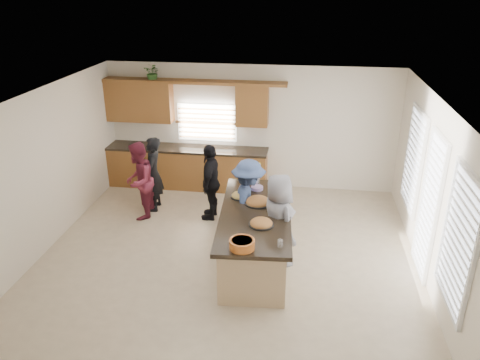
% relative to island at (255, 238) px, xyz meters
% --- Properties ---
extents(floor, '(6.50, 6.50, 0.00)m').
position_rel_island_xyz_m(floor, '(-0.48, 0.24, -0.45)').
color(floor, beige).
rests_on(floor, ground).
extents(room_shell, '(6.52, 6.02, 2.81)m').
position_rel_island_xyz_m(room_shell, '(-0.48, 0.24, 1.45)').
color(room_shell, silver).
rests_on(room_shell, ground).
extents(back_cabinetry, '(4.08, 0.66, 2.46)m').
position_rel_island_xyz_m(back_cabinetry, '(-1.95, 2.98, 0.46)').
color(back_cabinetry, brown).
rests_on(back_cabinetry, ground).
extents(right_wall_glazing, '(0.06, 4.00, 2.25)m').
position_rel_island_xyz_m(right_wall_glazing, '(2.74, 0.11, 0.89)').
color(right_wall_glazing, white).
rests_on(right_wall_glazing, ground).
extents(island, '(1.33, 2.77, 0.95)m').
position_rel_island_xyz_m(island, '(0.00, 0.00, 0.00)').
color(island, tan).
rests_on(island, ground).
extents(platter_front, '(0.39, 0.39, 0.16)m').
position_rel_island_xyz_m(platter_front, '(0.14, -0.44, 0.52)').
color(platter_front, black).
rests_on(platter_front, island).
extents(platter_mid, '(0.46, 0.46, 0.19)m').
position_rel_island_xyz_m(platter_mid, '(0.01, 0.31, 0.53)').
color(platter_mid, black).
rests_on(platter_mid, island).
extents(platter_back, '(0.35, 0.35, 0.14)m').
position_rel_island_xyz_m(platter_back, '(-0.32, 0.52, 0.52)').
color(platter_back, black).
rests_on(platter_back, island).
extents(salad_bowl, '(0.37, 0.37, 0.13)m').
position_rel_island_xyz_m(salad_bowl, '(-0.06, -1.15, 0.57)').
color(salad_bowl, '#C36323').
rests_on(salad_bowl, island).
extents(clear_cup, '(0.08, 0.08, 0.10)m').
position_rel_island_xyz_m(clear_cup, '(0.47, -1.03, 0.55)').
color(clear_cup, white).
rests_on(clear_cup, island).
extents(plate_stack, '(0.22, 0.22, 0.06)m').
position_rel_island_xyz_m(plate_stack, '(-0.07, 0.89, 0.53)').
color(plate_stack, '#997FB9').
rests_on(plate_stack, island).
extents(flower_vase, '(0.14, 0.14, 0.44)m').
position_rel_island_xyz_m(flower_vase, '(-0.10, 1.09, 0.74)').
color(flower_vase, silver).
rests_on(flower_vase, island).
extents(potted_plant, '(0.42, 0.39, 0.40)m').
position_rel_island_xyz_m(potted_plant, '(-2.62, 3.06, 2.15)').
color(potted_plant, '#386A2A').
rests_on(potted_plant, back_cabinetry).
extents(woman_left_back, '(0.44, 0.61, 1.57)m').
position_rel_island_xyz_m(woman_left_back, '(-2.31, 1.69, 0.33)').
color(woman_left_back, black).
rests_on(woman_left_back, ground).
extents(woman_left_mid, '(0.63, 0.79, 1.58)m').
position_rel_island_xyz_m(woman_left_mid, '(-2.48, 1.31, 0.34)').
color(woman_left_mid, maroon).
rests_on(woman_left_mid, ground).
extents(woman_left_front, '(0.42, 0.93, 1.56)m').
position_rel_island_xyz_m(woman_left_front, '(-1.06, 1.49, 0.33)').
color(woman_left_front, black).
rests_on(woman_left_front, ground).
extents(woman_right_back, '(0.70, 1.10, 1.63)m').
position_rel_island_xyz_m(woman_right_back, '(-0.19, 0.58, 0.36)').
color(woman_right_back, '#374B79').
rests_on(woman_right_back, ground).
extents(woman_right_front, '(0.87, 0.95, 1.63)m').
position_rel_island_xyz_m(woman_right_front, '(0.38, -0.01, 0.36)').
color(woman_right_front, gray).
rests_on(woman_right_front, ground).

